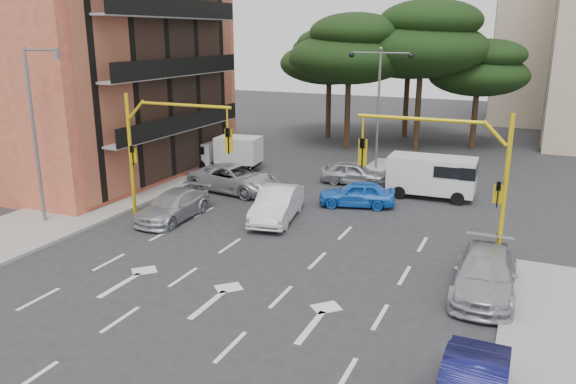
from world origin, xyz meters
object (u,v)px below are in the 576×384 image
Objects in this scene: box_truck_a at (227,153)px; car_silver_parked at (485,274)px; signal_mast_right at (456,167)px; street_lamp_center at (379,87)px; car_blue_compact at (357,194)px; car_silver_cross_b at (354,173)px; street_lamp_left at (37,125)px; van_white at (432,177)px; car_silver_cross_a at (234,179)px; signal_mast_left at (160,140)px; car_silver_wagon at (173,206)px; car_white_hatch at (277,204)px.

car_silver_parked is at bearing -131.98° from box_truck_a.
street_lamp_center is at bearing 115.91° from signal_mast_right.
car_silver_cross_b is (-1.47, 4.25, 0.00)m from car_blue_compact.
box_truck_a is at bearing 80.04° from street_lamp_left.
car_silver_cross_a is at bearing -73.58° from van_white.
street_lamp_center reaches higher than van_white.
street_lamp_left is 1.75× the size of box_truck_a.
van_white is at bearing 104.53° from signal_mast_right.
car_silver_parked is at bearing 17.29° from van_white.
signal_mast_left is (-13.61, 0.00, 0.00)m from signal_mast_right.
street_lamp_left reaches higher than car_silver_cross_b.
car_silver_cross_b is 0.86× the size of van_white.
street_lamp_left is 17.50m from car_silver_cross_b.
car_silver_wagon is (5.01, 3.05, -4.05)m from street_lamp_left.
van_white is (3.23, 3.27, 0.48)m from car_blue_compact.
van_white is at bearing 106.85° from car_silver_parked.
car_silver_cross_a is (0.31, 5.51, 0.09)m from car_silver_wagon.
van_white is at bearing 37.14° from street_lamp_left.
box_truck_a is at bearing 142.45° from car_silver_parked.
street_lamp_left is 15.78m from car_blue_compact.
car_silver_parked is at bearing -110.71° from car_silver_cross_a.
signal_mast_left is at bearing 33.69° from street_lamp_left.
car_white_hatch reaches higher than car_silver_parked.
box_truck_a is at bearing 102.33° from signal_mast_left.
car_silver_cross_a is (-4.35, 3.61, -0.03)m from car_white_hatch.
street_lamp_left is at bearing -163.22° from car_white_hatch.
signal_mast_left reaches higher than box_truck_a.
street_lamp_left is 2.02× the size of car_silver_cross_b.
street_lamp_center is (11.29, 17.00, 0.71)m from street_lamp_left.
van_white reaches higher than box_truck_a.
car_blue_compact is 4.62m from van_white.
car_silver_cross_b is (-7.02, 9.94, -3.21)m from signal_mast_right.
car_white_hatch reaches higher than car_blue_compact.
signal_mast_left is at bearing -174.06° from box_truck_a.
street_lamp_left is at bearing 179.87° from car_silver_parked.
car_silver_parked is 1.10× the size of van_white.
car_blue_compact is at bearing -119.41° from box_truck_a.
car_silver_wagon is at bearing -168.14° from car_white_hatch.
van_white is (10.76, 8.89, 0.48)m from car_silver_wagon.
street_lamp_center is at bearing -26.94° from car_silver_cross_a.
car_white_hatch is 1.21× the size of car_silver_cross_b.
car_silver_wagon is 5.52m from car_silver_cross_a.
car_white_hatch is 5.04m from car_silver_wagon.
street_lamp_center is 1.68× the size of van_white.
signal_mast_left is at bearing -115.91° from street_lamp_center.
car_silver_wagon is (-6.28, -13.95, -4.75)m from street_lamp_center.
car_silver_cross_b is 0.78× the size of car_silver_parked.
car_silver_cross_b is (5.75, 4.37, -0.09)m from car_silver_cross_a.
car_blue_compact is 1.00× the size of car_silver_cross_b.
signal_mast_right is 18.36m from street_lamp_left.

